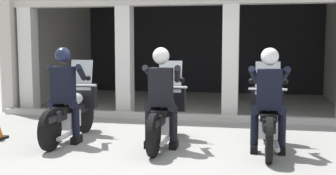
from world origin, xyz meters
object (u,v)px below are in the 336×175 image
at_px(police_officer_left, 64,87).
at_px(police_officer_right, 269,91).
at_px(police_officer_center, 161,89).
at_px(motorcycle_center, 165,114).
at_px(motorcycle_left, 72,110).
at_px(motorcycle_right, 268,117).

bearing_deg(police_officer_left, police_officer_right, -5.82).
bearing_deg(police_officer_center, motorcycle_center, 85.15).
relative_size(police_officer_left, motorcycle_center, 0.78).
relative_size(motorcycle_center, police_officer_center, 1.29).
height_order(motorcycle_left, motorcycle_right, same).
height_order(police_officer_left, motorcycle_right, police_officer_left).
distance_m(motorcycle_left, motorcycle_right, 3.28).
bearing_deg(motorcycle_center, police_officer_left, -175.51).
bearing_deg(motorcycle_right, police_officer_right, -94.26).
relative_size(motorcycle_left, police_officer_left, 1.29).
xyz_separation_m(motorcycle_right, police_officer_right, (-0.00, -0.28, 0.44)).
relative_size(police_officer_center, police_officer_right, 1.00).
relative_size(motorcycle_center, police_officer_right, 1.29).
bearing_deg(motorcycle_center, motorcycle_left, 174.66).
xyz_separation_m(motorcycle_left, police_officer_center, (1.64, -0.31, 0.44)).
relative_size(motorcycle_right, police_officer_right, 1.29).
bearing_deg(police_officer_left, motorcycle_left, 84.29).
relative_size(motorcycle_left, police_officer_right, 1.29).
xyz_separation_m(motorcycle_left, police_officer_left, (-0.00, -0.28, 0.44)).
height_order(police_officer_center, motorcycle_right, police_officer_center).
bearing_deg(police_officer_left, motorcycle_right, -0.87).
bearing_deg(police_officer_right, motorcycle_left, 170.69).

